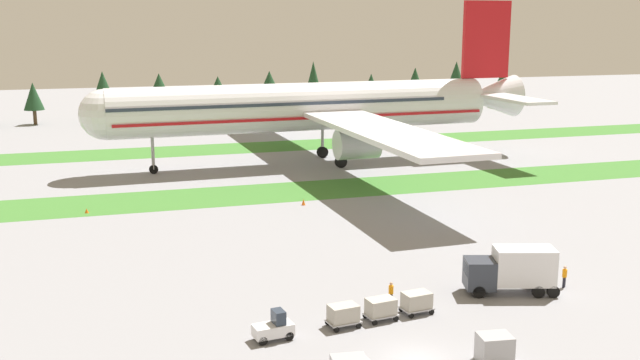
{
  "coord_description": "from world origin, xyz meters",
  "views": [
    {
      "loc": [
        -17.91,
        -38.88,
        20.48
      ],
      "look_at": [
        4.07,
        34.15,
        4.0
      ],
      "focal_mm": 41.77,
      "sensor_mm": 36.0,
      "label": 1
    }
  ],
  "objects_px": {
    "baggage_tug": "(274,328)",
    "catering_truck": "(512,269)",
    "cargo_dolly_lead": "(343,314)",
    "taxiway_marker_0": "(303,202)",
    "ground_crew_loader": "(565,276)",
    "ground_crew_marshaller": "(391,292)",
    "taxiway_marker_1": "(87,211)",
    "airliner": "(316,106)",
    "cargo_dolly_third": "(417,301)",
    "uld_container_3": "(495,349)",
    "cargo_dolly_second": "(381,307)"
  },
  "relations": [
    {
      "from": "baggage_tug",
      "to": "ground_crew_loader",
      "type": "xyz_separation_m",
      "value": [
        23.92,
        2.91,
        0.13
      ]
    },
    {
      "from": "ground_crew_marshaller",
      "to": "cargo_dolly_second",
      "type": "bearing_deg",
      "value": -174.13
    },
    {
      "from": "airliner",
      "to": "catering_truck",
      "type": "relative_size",
      "value": 10.93
    },
    {
      "from": "baggage_tug",
      "to": "cargo_dolly_third",
      "type": "height_order",
      "value": "baggage_tug"
    },
    {
      "from": "cargo_dolly_third",
      "to": "ground_crew_loader",
      "type": "bearing_deg",
      "value": -91.03
    },
    {
      "from": "catering_truck",
      "to": "taxiway_marker_1",
      "type": "distance_m",
      "value": 46.61
    },
    {
      "from": "taxiway_marker_0",
      "to": "ground_crew_loader",
      "type": "bearing_deg",
      "value": -68.29
    },
    {
      "from": "baggage_tug",
      "to": "ground_crew_marshaller",
      "type": "relative_size",
      "value": 1.58
    },
    {
      "from": "baggage_tug",
      "to": "cargo_dolly_third",
      "type": "distance_m",
      "value": 10.83
    },
    {
      "from": "cargo_dolly_lead",
      "to": "taxiway_marker_0",
      "type": "height_order",
      "value": "cargo_dolly_lead"
    },
    {
      "from": "catering_truck",
      "to": "taxiway_marker_1",
      "type": "xyz_separation_m",
      "value": [
        -31.22,
        34.57,
        -1.71
      ]
    },
    {
      "from": "cargo_dolly_second",
      "to": "cargo_dolly_third",
      "type": "bearing_deg",
      "value": -90.0
    },
    {
      "from": "uld_container_3",
      "to": "taxiway_marker_0",
      "type": "distance_m",
      "value": 41.27
    },
    {
      "from": "taxiway_marker_0",
      "to": "cargo_dolly_second",
      "type": "bearing_deg",
      "value": -96.23
    },
    {
      "from": "cargo_dolly_third",
      "to": "uld_container_3",
      "type": "distance_m",
      "value": 8.61
    },
    {
      "from": "ground_crew_marshaller",
      "to": "taxiway_marker_0",
      "type": "relative_size",
      "value": 2.49
    },
    {
      "from": "airliner",
      "to": "taxiway_marker_0",
      "type": "relative_size",
      "value": 114.49
    },
    {
      "from": "baggage_tug",
      "to": "cargo_dolly_lead",
      "type": "distance_m",
      "value": 5.03
    },
    {
      "from": "baggage_tug",
      "to": "taxiway_marker_0",
      "type": "xyz_separation_m",
      "value": [
        11.47,
        34.18,
        -0.47
      ]
    },
    {
      "from": "baggage_tug",
      "to": "cargo_dolly_lead",
      "type": "height_order",
      "value": "baggage_tug"
    },
    {
      "from": "cargo_dolly_lead",
      "to": "ground_crew_marshaller",
      "type": "distance_m",
      "value": 5.4
    },
    {
      "from": "ground_crew_marshaller",
      "to": "taxiway_marker_1",
      "type": "relative_size",
      "value": 3.51
    },
    {
      "from": "cargo_dolly_lead",
      "to": "taxiway_marker_1",
      "type": "relative_size",
      "value": 4.8
    },
    {
      "from": "ground_crew_marshaller",
      "to": "ground_crew_loader",
      "type": "bearing_deg",
      "value": -50.61
    },
    {
      "from": "airliner",
      "to": "ground_crew_marshaller",
      "type": "height_order",
      "value": "airliner"
    },
    {
      "from": "airliner",
      "to": "cargo_dolly_second",
      "type": "relative_size",
      "value": 33.67
    },
    {
      "from": "airliner",
      "to": "ground_crew_marshaller",
      "type": "relative_size",
      "value": 45.99
    },
    {
      "from": "ground_crew_marshaller",
      "to": "taxiway_marker_1",
      "type": "distance_m",
      "value": 40.36
    },
    {
      "from": "baggage_tug",
      "to": "catering_truck",
      "type": "relative_size",
      "value": 0.38
    },
    {
      "from": "airliner",
      "to": "baggage_tug",
      "type": "height_order",
      "value": "airliner"
    },
    {
      "from": "uld_container_3",
      "to": "taxiway_marker_1",
      "type": "height_order",
      "value": "uld_container_3"
    },
    {
      "from": "cargo_dolly_lead",
      "to": "ground_crew_loader",
      "type": "relative_size",
      "value": 1.37
    },
    {
      "from": "ground_crew_marshaller",
      "to": "ground_crew_loader",
      "type": "distance_m",
      "value": 14.33
    },
    {
      "from": "baggage_tug",
      "to": "ground_crew_loader",
      "type": "relative_size",
      "value": 1.58
    },
    {
      "from": "airliner",
      "to": "cargo_dolly_third",
      "type": "height_order",
      "value": "airliner"
    },
    {
      "from": "catering_truck",
      "to": "ground_crew_marshaller",
      "type": "relative_size",
      "value": 4.21
    },
    {
      "from": "baggage_tug",
      "to": "cargo_dolly_lead",
      "type": "bearing_deg",
      "value": -90.0
    },
    {
      "from": "baggage_tug",
      "to": "cargo_dolly_third",
      "type": "relative_size",
      "value": 1.16
    },
    {
      "from": "cargo_dolly_second",
      "to": "ground_crew_loader",
      "type": "relative_size",
      "value": 1.37
    },
    {
      "from": "cargo_dolly_lead",
      "to": "taxiway_marker_0",
      "type": "bearing_deg",
      "value": -18.45
    },
    {
      "from": "ground_crew_loader",
      "to": "cargo_dolly_second",
      "type": "bearing_deg",
      "value": -32.98
    },
    {
      "from": "cargo_dolly_third",
      "to": "ground_crew_marshaller",
      "type": "xyz_separation_m",
      "value": [
        -1.13,
        2.05,
        0.03
      ]
    },
    {
      "from": "cargo_dolly_second",
      "to": "uld_container_3",
      "type": "bearing_deg",
      "value": -159.86
    },
    {
      "from": "uld_container_3",
      "to": "cargo_dolly_lead",
      "type": "bearing_deg",
      "value": 132.63
    },
    {
      "from": "baggage_tug",
      "to": "ground_crew_marshaller",
      "type": "height_order",
      "value": "baggage_tug"
    },
    {
      "from": "ground_crew_marshaller",
      "to": "taxiway_marker_0",
      "type": "distance_m",
      "value": 30.78
    },
    {
      "from": "catering_truck",
      "to": "uld_container_3",
      "type": "relative_size",
      "value": 3.66
    },
    {
      "from": "cargo_dolly_second",
      "to": "ground_crew_loader",
      "type": "distance_m",
      "value": 16.17
    },
    {
      "from": "cargo_dolly_lead",
      "to": "uld_container_3",
      "type": "xyz_separation_m",
      "value": [
        7.13,
        -7.74,
        -0.04
      ]
    },
    {
      "from": "uld_container_3",
      "to": "ground_crew_loader",
      "type": "bearing_deg",
      "value": 40.22
    }
  ]
}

